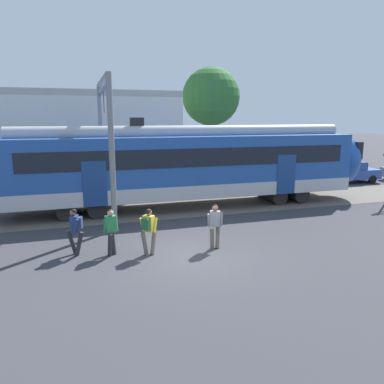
{
  "coord_description": "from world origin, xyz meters",
  "views": [
    {
      "loc": [
        -3.68,
        -11.85,
        4.75
      ],
      "look_at": [
        0.93,
        3.16,
        1.6
      ],
      "focal_mm": 35.0,
      "sensor_mm": 36.0,
      "label": 1
    }
  ],
  "objects_px": {
    "pedestrian_yellow": "(148,228)",
    "pedestrian_grey": "(215,222)",
    "commuter_train": "(13,172)",
    "pedestrian_green": "(111,228)",
    "pedestrian_navy": "(75,228)",
    "parked_car_blue": "(351,172)"
  },
  "relations": [
    {
      "from": "pedestrian_yellow",
      "to": "pedestrian_green",
      "type": "bearing_deg",
      "value": 162.98
    },
    {
      "from": "commuter_train",
      "to": "pedestrian_grey",
      "type": "xyz_separation_m",
      "value": [
        7.54,
        -6.56,
        -1.26
      ]
    },
    {
      "from": "commuter_train",
      "to": "pedestrian_navy",
      "type": "xyz_separation_m",
      "value": [
        2.67,
        -5.77,
        -1.26
      ]
    },
    {
      "from": "pedestrian_yellow",
      "to": "pedestrian_grey",
      "type": "xyz_separation_m",
      "value": [
        2.45,
        -0.04,
        0.0
      ]
    },
    {
      "from": "commuter_train",
      "to": "parked_car_blue",
      "type": "relative_size",
      "value": 9.33
    },
    {
      "from": "pedestrian_yellow",
      "to": "parked_car_blue",
      "type": "distance_m",
      "value": 19.84
    },
    {
      "from": "parked_car_blue",
      "to": "pedestrian_grey",
      "type": "bearing_deg",
      "value": -144.65
    },
    {
      "from": "pedestrian_navy",
      "to": "parked_car_blue",
      "type": "bearing_deg",
      "value": 26.11
    },
    {
      "from": "pedestrian_navy",
      "to": "parked_car_blue",
      "type": "height_order",
      "value": "pedestrian_navy"
    },
    {
      "from": "pedestrian_green",
      "to": "commuter_train",
      "type": "bearing_deg",
      "value": 122.06
    },
    {
      "from": "pedestrian_green",
      "to": "pedestrian_yellow",
      "type": "distance_m",
      "value": 1.31
    },
    {
      "from": "pedestrian_navy",
      "to": "pedestrian_grey",
      "type": "bearing_deg",
      "value": -9.24
    },
    {
      "from": "pedestrian_navy",
      "to": "pedestrian_yellow",
      "type": "xyz_separation_m",
      "value": [
        2.42,
        -0.75,
        0.0
      ]
    },
    {
      "from": "pedestrian_navy",
      "to": "parked_car_blue",
      "type": "relative_size",
      "value": 0.41
    },
    {
      "from": "commuter_train",
      "to": "pedestrian_green",
      "type": "distance_m",
      "value": 7.35
    },
    {
      "from": "pedestrian_green",
      "to": "pedestrian_grey",
      "type": "height_order",
      "value": "same"
    },
    {
      "from": "pedestrian_yellow",
      "to": "pedestrian_grey",
      "type": "relative_size",
      "value": 1.0
    },
    {
      "from": "pedestrian_grey",
      "to": "commuter_train",
      "type": "bearing_deg",
      "value": 138.98
    },
    {
      "from": "commuter_train",
      "to": "pedestrian_green",
      "type": "relative_size",
      "value": 22.83
    },
    {
      "from": "commuter_train",
      "to": "pedestrian_yellow",
      "type": "bearing_deg",
      "value": -52.0
    },
    {
      "from": "parked_car_blue",
      "to": "pedestrian_navy",
      "type": "bearing_deg",
      "value": -153.89
    },
    {
      "from": "pedestrian_yellow",
      "to": "pedestrian_grey",
      "type": "distance_m",
      "value": 2.45
    }
  ]
}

